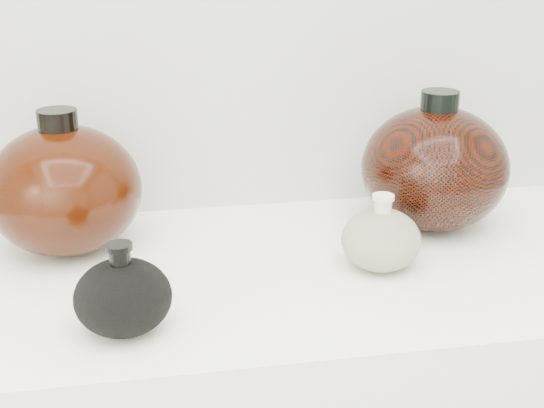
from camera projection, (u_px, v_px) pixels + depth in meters
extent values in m
cube|color=white|center=(265.00, 277.00, 1.08)|extent=(1.20, 0.50, 0.03)
ellipsoid|color=black|center=(123.00, 297.00, 0.90)|extent=(0.13, 0.13, 0.09)
cylinder|color=black|center=(120.00, 257.00, 0.88)|extent=(0.03, 0.03, 0.03)
cylinder|color=black|center=(119.00, 247.00, 0.87)|extent=(0.04, 0.04, 0.01)
ellipsoid|color=#BCA894|center=(381.00, 240.00, 1.06)|extent=(0.14, 0.14, 0.09)
cylinder|color=beige|center=(383.00, 206.00, 1.04)|extent=(0.03, 0.03, 0.03)
cylinder|color=beige|center=(383.00, 197.00, 1.04)|extent=(0.04, 0.04, 0.01)
ellipsoid|color=black|center=(65.00, 190.00, 1.10)|extent=(0.25, 0.25, 0.19)
cylinder|color=black|center=(58.00, 122.00, 1.06)|extent=(0.06, 0.06, 0.04)
ellipsoid|color=black|center=(434.00, 168.00, 1.19)|extent=(0.29, 0.29, 0.19)
cylinder|color=black|center=(440.00, 103.00, 1.15)|extent=(0.07, 0.07, 0.04)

